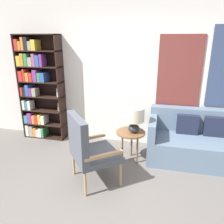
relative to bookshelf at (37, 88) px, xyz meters
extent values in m
plane|color=#66605B|center=(1.67, -1.84, -1.06)|extent=(14.00, 14.00, 0.00)
cube|color=silver|center=(1.67, 0.19, 0.29)|extent=(6.40, 0.06, 2.70)
cube|color=brown|center=(2.73, 0.14, 0.35)|extent=(0.75, 0.02, 1.33)
cube|color=black|center=(-0.33, 0.01, -0.02)|extent=(0.02, 0.30, 2.08)
cube|color=black|center=(0.53, 0.01, -0.02)|extent=(0.02, 0.30, 2.08)
cube|color=black|center=(0.10, 0.01, 1.01)|extent=(0.88, 0.30, 0.02)
cube|color=black|center=(0.10, 0.01, -1.05)|extent=(0.88, 0.30, 0.02)
cube|color=black|center=(0.10, 0.15, -0.02)|extent=(0.88, 0.01, 2.08)
cube|color=black|center=(0.10, 0.01, -0.76)|extent=(0.88, 0.30, 0.02)
cube|color=silver|center=(-0.28, -0.02, -0.92)|extent=(0.07, 0.22, 0.24)
cube|color=gray|center=(-0.19, -0.02, -0.93)|extent=(0.08, 0.23, 0.22)
cube|color=orange|center=(-0.11, -0.02, -0.95)|extent=(0.06, 0.23, 0.19)
cube|color=silver|center=(-0.05, -0.02, -0.96)|extent=(0.04, 0.24, 0.16)
cube|color=silver|center=(0.02, -0.05, -0.95)|extent=(0.07, 0.17, 0.18)
cube|color=#338C4C|center=(0.08, -0.02, -0.94)|extent=(0.04, 0.22, 0.20)
cube|color=black|center=(0.10, 0.01, -0.46)|extent=(0.88, 0.30, 0.02)
cube|color=teal|center=(-0.27, -0.05, -0.66)|extent=(0.08, 0.17, 0.16)
cube|color=#7A338C|center=(-0.18, -0.03, -0.64)|extent=(0.09, 0.21, 0.22)
cube|color=orange|center=(-0.10, -0.01, -0.66)|extent=(0.06, 0.25, 0.18)
cube|color=red|center=(-0.03, -0.02, -0.66)|extent=(0.06, 0.23, 0.17)
cube|color=gold|center=(0.04, -0.02, -0.65)|extent=(0.06, 0.23, 0.20)
cube|color=silver|center=(0.11, -0.03, -0.66)|extent=(0.07, 0.22, 0.18)
cube|color=black|center=(0.10, 0.01, -0.17)|extent=(0.88, 0.30, 0.02)
cube|color=silver|center=(-0.28, -0.04, -0.35)|extent=(0.05, 0.20, 0.19)
cube|color=teal|center=(-0.22, -0.03, -0.37)|extent=(0.04, 0.21, 0.17)
cube|color=silver|center=(-0.16, -0.05, -0.36)|extent=(0.06, 0.17, 0.19)
cylinder|color=#8C6B4C|center=(0.46, 0.01, -0.37)|extent=(0.08, 0.08, 0.16)
cube|color=black|center=(0.10, 0.01, 0.13)|extent=(0.88, 0.30, 0.02)
cube|color=red|center=(-0.29, -0.03, -0.07)|extent=(0.05, 0.21, 0.17)
cube|color=black|center=(-0.23, -0.01, -0.07)|extent=(0.05, 0.25, 0.17)
cube|color=#2D56A8|center=(-0.16, -0.01, -0.05)|extent=(0.07, 0.25, 0.22)
cube|color=#7A338C|center=(-0.09, -0.02, -0.07)|extent=(0.05, 0.22, 0.17)
cube|color=gray|center=(-0.01, -0.05, -0.08)|extent=(0.08, 0.17, 0.16)
cylinder|color=white|center=(0.46, 0.01, -0.07)|extent=(0.08, 0.08, 0.16)
cube|color=black|center=(0.10, 0.01, 0.42)|extent=(0.88, 0.30, 0.02)
cube|color=red|center=(-0.27, -0.04, 0.24)|extent=(0.08, 0.19, 0.20)
cube|color=red|center=(-0.19, -0.04, 0.26)|extent=(0.04, 0.18, 0.24)
cube|color=orange|center=(-0.13, -0.02, 0.22)|extent=(0.07, 0.22, 0.17)
cube|color=red|center=(-0.05, -0.03, 0.22)|extent=(0.07, 0.21, 0.17)
cube|color=#7A338C|center=(0.04, -0.01, 0.25)|extent=(0.08, 0.25, 0.23)
cube|color=#338C4C|center=(0.13, -0.02, 0.23)|extent=(0.05, 0.23, 0.18)
cube|color=#2D56A8|center=(0.20, -0.01, 0.23)|extent=(0.08, 0.24, 0.17)
cube|color=black|center=(0.10, 0.01, 0.72)|extent=(0.88, 0.30, 0.02)
cube|color=gold|center=(-0.27, -0.03, 0.53)|extent=(0.08, 0.21, 0.19)
cube|color=orange|center=(-0.19, -0.01, 0.55)|extent=(0.06, 0.25, 0.24)
cube|color=#338C4C|center=(-0.11, -0.02, 0.55)|extent=(0.06, 0.22, 0.24)
cube|color=gray|center=(-0.02, -0.03, 0.52)|extent=(0.09, 0.20, 0.17)
cube|color=#B24C6B|center=(0.05, -0.02, 0.55)|extent=(0.06, 0.22, 0.24)
cube|color=#2D56A8|center=(0.13, -0.03, 0.54)|extent=(0.08, 0.21, 0.21)
cube|color=#7A338C|center=(0.21, -0.03, 0.55)|extent=(0.05, 0.20, 0.23)
cube|color=red|center=(-0.27, -0.02, 0.83)|extent=(0.07, 0.23, 0.20)
cube|color=orange|center=(-0.20, -0.04, 0.81)|extent=(0.05, 0.19, 0.17)
cube|color=orange|center=(-0.14, -0.04, 0.84)|extent=(0.05, 0.18, 0.24)
cube|color=black|center=(-0.07, -0.01, 0.85)|extent=(0.07, 0.24, 0.24)
cube|color=gray|center=(0.01, -0.03, 0.81)|extent=(0.06, 0.21, 0.16)
cube|color=gold|center=(0.09, -0.02, 0.82)|extent=(0.09, 0.22, 0.19)
cylinder|color=tan|center=(1.97, -1.27, -0.87)|extent=(0.04, 0.04, 0.38)
cylinder|color=tan|center=(1.63, -0.84, -0.87)|extent=(0.04, 0.04, 0.38)
cylinder|color=tan|center=(1.56, -1.60, -0.87)|extent=(0.04, 0.04, 0.38)
cylinder|color=tan|center=(1.22, -1.17, -0.87)|extent=(0.04, 0.04, 0.38)
cube|color=#4C515B|center=(1.60, -1.22, -0.64)|extent=(0.86, 0.87, 0.08)
cube|color=#4C515B|center=(1.40, -1.38, -0.32)|extent=(0.47, 0.55, 0.58)
cube|color=tan|center=(1.78, -1.45, -0.50)|extent=(0.46, 0.38, 0.04)
cube|color=tan|center=(1.41, -0.99, -0.50)|extent=(0.46, 0.38, 0.04)
cube|color=slate|center=(3.15, -0.31, -0.85)|extent=(1.73, 0.83, 0.42)
cube|color=slate|center=(3.15, 0.01, -0.43)|extent=(1.73, 0.20, 0.42)
cube|color=slate|center=(2.35, -0.31, -0.49)|extent=(0.12, 0.83, 0.30)
cube|color=#1E2338|center=(2.93, -0.14, -0.47)|extent=(0.36, 0.12, 0.34)
cube|color=#1E2338|center=(3.38, -0.14, -0.47)|extent=(0.36, 0.12, 0.34)
cylinder|color=brown|center=(2.00, -0.54, -0.55)|extent=(0.48, 0.48, 0.02)
cylinder|color=brown|center=(2.00, -0.40, -0.81)|extent=(0.03, 0.03, 0.50)
cylinder|color=brown|center=(1.87, -0.62, -0.81)|extent=(0.03, 0.03, 0.50)
cylinder|color=brown|center=(2.12, -0.62, -0.81)|extent=(0.03, 0.03, 0.50)
ellipsoid|color=#2D2D33|center=(2.05, -0.55, -0.46)|extent=(0.19, 0.19, 0.14)
cylinder|color=tan|center=(2.05, -0.55, -0.36)|extent=(0.02, 0.02, 0.06)
cylinder|color=beige|center=(2.05, -0.55, -0.22)|extent=(0.33, 0.33, 0.22)
camera|label=1|loc=(2.45, -3.86, 0.94)|focal=35.00mm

